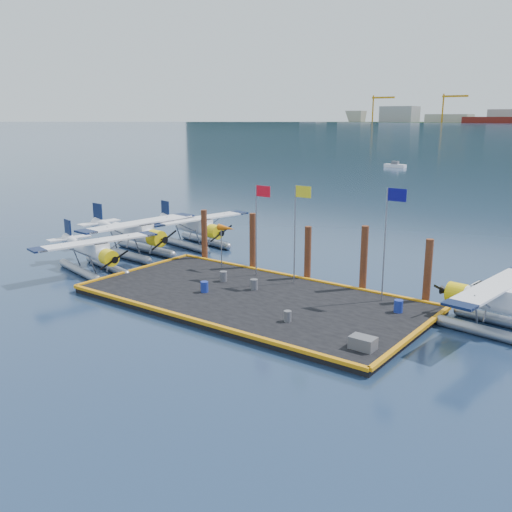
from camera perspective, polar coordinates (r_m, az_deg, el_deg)
The scene contains 22 objects.
ground at distance 33.75m, azimuth -0.45°, elevation -4.68°, with size 4000.00×4000.00×0.00m, color #192B4D.
dock at distance 33.69m, azimuth -0.45°, elevation -4.36°, with size 20.00×10.00×0.40m, color black.
dock_bumpers at distance 33.60m, azimuth -0.45°, elevation -3.89°, with size 20.25×10.25×0.18m, color orange, non-canonical shape.
seaplane_a at distance 41.20m, azimuth -15.84°, elevation 0.21°, with size 8.28×8.97×3.18m.
seaplane_b at distance 45.54m, azimuth -11.92°, elevation 1.97°, with size 9.32×10.28×3.64m.
seaplane_c at distance 47.95m, azimuth -5.90°, elevation 2.65°, with size 8.76×9.54×3.38m.
seaplane_d at distance 31.29m, azimuth 23.33°, elevation -4.61°, with size 8.42×9.29×3.29m.
drum_0 at distance 36.57m, azimuth -3.27°, elevation -2.04°, with size 0.46×0.46×0.65m, color #515155.
drum_1 at distance 29.58m, azimuth 3.17°, elevation -6.02°, with size 0.41×0.41×0.57m, color #515155.
drum_3 at distance 34.44m, azimuth -5.18°, elevation -3.09°, with size 0.46×0.46×0.65m, color navy.
drum_4 at distance 31.80m, azimuth 14.05°, elevation -4.89°, with size 0.48×0.48×0.68m, color navy.
drum_5 at distance 34.77m, azimuth -0.20°, elevation -2.87°, with size 0.46×0.46×0.65m, color #515155.
crate at distance 26.65m, azimuth 10.63°, elevation -8.53°, with size 1.16×0.77×0.58m, color #515155.
flagpole_red at distance 36.96m, azimuth 0.27°, elevation 3.99°, with size 1.14×0.08×6.00m.
flagpole_yellow at distance 35.27m, azimuth 4.19°, elevation 3.66°, with size 1.14×0.08×6.20m.
flagpole_blue at distance 32.47m, azimuth 13.15°, elevation 2.76°, with size 1.14×0.08×6.50m.
windsock at distance 38.84m, azimuth -2.98°, elevation 2.70°, with size 1.40×0.44×3.12m.
piling_0 at distance 42.50m, azimuth -5.19°, elevation 1.95°, with size 0.44×0.44×4.00m, color #4D2716.
piling_1 at distance 39.67m, azimuth -0.34°, elevation 1.29°, with size 0.44×0.44×4.20m, color #4D2716.
piling_2 at distance 37.25m, azimuth 5.19°, elevation 0.08°, with size 0.44×0.44×3.80m, color #4D2716.
piling_3 at distance 35.33m, azimuth 10.73°, elevation -0.45°, with size 0.44×0.44×4.30m, color #4D2716.
piling_4 at distance 33.88m, azimuth 16.79°, elevation -1.69°, with size 0.44×0.44×4.00m, color #4D2716.
Camera 1 is at (19.36, -25.48, 10.74)m, focal length 40.00 mm.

